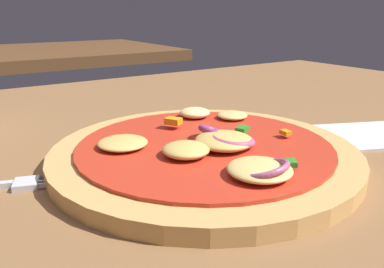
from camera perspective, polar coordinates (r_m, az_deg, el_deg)
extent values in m
cube|color=brown|center=(0.38, -1.90, -5.20)|extent=(1.30, 0.86, 0.04)
cylinder|color=tan|center=(0.35, 1.82, -2.92)|extent=(0.27, 0.27, 0.01)
cylinder|color=red|center=(0.35, 1.83, -1.64)|extent=(0.23, 0.23, 0.00)
ellipsoid|color=#E5BC60|center=(0.34, 4.75, -0.97)|extent=(0.05, 0.05, 0.01)
ellipsoid|color=#E5BC60|center=(0.34, -10.48, -1.07)|extent=(0.04, 0.04, 0.01)
ellipsoid|color=#F4DB8E|center=(0.43, 0.42, 3.18)|extent=(0.03, 0.03, 0.01)
ellipsoid|color=#EFCC72|center=(0.28, 9.99, -5.14)|extent=(0.05, 0.05, 0.01)
ellipsoid|color=#EFCC72|center=(0.43, 5.97, 2.78)|extent=(0.03, 0.03, 0.01)
ellipsoid|color=#E5BC60|center=(0.31, -0.91, -2.32)|extent=(0.04, 0.04, 0.01)
torus|color=#93386B|center=(0.36, 3.36, 0.36)|extent=(0.03, 0.03, 0.02)
torus|color=#B25984|center=(0.33, 6.00, -0.87)|extent=(0.04, 0.04, 0.01)
torus|color=#B25984|center=(0.28, 10.26, -5.18)|extent=(0.05, 0.05, 0.02)
cube|color=#2D8C28|center=(0.37, 7.44, 0.66)|extent=(0.02, 0.01, 0.01)
cube|color=#2D8C28|center=(0.30, 14.45, -4.13)|extent=(0.01, 0.01, 0.00)
cube|color=orange|center=(0.39, -2.78, 1.93)|extent=(0.02, 0.02, 0.01)
cube|color=orange|center=(0.37, 13.66, 0.22)|extent=(0.01, 0.01, 0.00)
cube|color=silver|center=(0.33, -23.33, -6.65)|extent=(0.02, 0.02, 0.01)
cube|color=silver|center=(0.32, -18.48, -6.95)|extent=(0.04, 0.01, 0.00)
cube|color=silver|center=(0.32, -18.42, -6.54)|extent=(0.04, 0.01, 0.00)
cube|color=silver|center=(0.33, -18.37, -6.15)|extent=(0.04, 0.01, 0.00)
cube|color=silver|center=(0.33, -18.31, -5.76)|extent=(0.04, 0.01, 0.00)
cube|color=white|center=(0.46, 25.64, -0.12)|extent=(0.15, 0.13, 0.00)
cube|color=brown|center=(1.47, -19.92, 11.05)|extent=(0.79, 0.59, 0.04)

